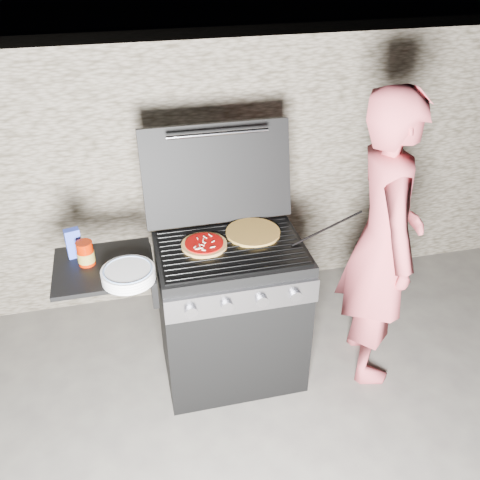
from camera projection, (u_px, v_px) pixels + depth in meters
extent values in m
plane|color=#494541|center=(232.00, 369.00, 3.34)|extent=(50.00, 50.00, 0.00)
cube|color=gray|center=(199.00, 169.00, 3.73)|extent=(8.00, 0.35, 1.80)
cylinder|color=gold|center=(253.00, 232.00, 2.97)|extent=(0.39, 0.39, 0.02)
cylinder|color=#911600|center=(85.00, 253.00, 2.71)|extent=(0.09, 0.09, 0.13)
cube|color=#2D41B6|center=(74.00, 243.00, 2.76)|extent=(0.08, 0.06, 0.16)
cylinder|color=white|center=(128.00, 275.00, 2.61)|extent=(0.33, 0.33, 0.06)
imported|color=#C34A52|center=(382.00, 242.00, 2.95)|extent=(0.54, 0.71, 1.76)
cylinder|color=black|center=(328.00, 228.00, 2.94)|extent=(0.45, 0.14, 0.09)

